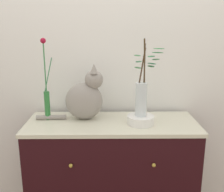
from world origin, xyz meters
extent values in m
cube|color=white|center=(0.00, 0.30, 1.30)|extent=(4.40, 0.08, 2.60)
cube|color=black|center=(0.00, 0.00, 0.44)|extent=(1.12, 0.43, 0.87)
cube|color=beige|center=(0.00, 0.00, 0.88)|extent=(1.15, 0.44, 0.02)
sphere|color=#B79338|center=(-0.25, -0.23, 0.70)|extent=(0.02, 0.02, 0.02)
sphere|color=#B79338|center=(0.25, -0.23, 0.70)|extent=(0.02, 0.02, 0.02)
ellipsoid|color=gray|center=(-0.19, 0.06, 1.02)|extent=(0.26, 0.17, 0.26)
sphere|color=gray|center=(-0.12, 0.07, 1.17)|extent=(0.12, 0.12, 0.12)
cone|color=gray|center=(-0.12, 0.10, 1.25)|extent=(0.05, 0.05, 0.06)
cone|color=gray|center=(-0.12, 0.03, 1.25)|extent=(0.05, 0.05, 0.06)
cylinder|color=gray|center=(-0.42, 0.05, 0.91)|extent=(0.20, 0.04, 0.03)
cylinder|color=#2B7334|center=(-0.44, 0.06, 1.00)|extent=(0.04, 0.04, 0.20)
cylinder|color=#397B45|center=(-0.44, 0.06, 1.25)|extent=(0.01, 0.01, 0.32)
sphere|color=maroon|center=(-0.44, 0.06, 1.43)|extent=(0.04, 0.04, 0.04)
cylinder|color=#377B4E|center=(-0.42, 0.06, 1.21)|extent=(0.06, 0.01, 0.23)
cylinder|color=white|center=(0.19, -0.04, 0.92)|extent=(0.18, 0.18, 0.06)
cylinder|color=silver|center=(0.19, -0.04, 1.06)|extent=(0.07, 0.07, 0.22)
cylinder|color=#432E1E|center=(0.18, -0.02, 1.24)|extent=(0.05, 0.02, 0.31)
ellipsoid|color=#3B713F|center=(0.17, 0.01, 1.26)|extent=(0.06, 0.08, 0.01)
ellipsoid|color=#3B744E|center=(0.17, 0.01, 1.30)|extent=(0.06, 0.08, 0.01)
ellipsoid|color=#35713E|center=(0.16, 0.02, 1.34)|extent=(0.06, 0.08, 0.01)
cylinder|color=#473421|center=(0.20, -0.04, 1.25)|extent=(0.02, 0.08, 0.33)
ellipsoid|color=#31713D|center=(0.24, -0.05, 1.28)|extent=(0.05, 0.08, 0.01)
ellipsoid|color=#41794A|center=(0.27, -0.05, 1.32)|extent=(0.07, 0.08, 0.01)
ellipsoid|color=#337C41|center=(0.28, -0.06, 1.36)|extent=(0.08, 0.05, 0.01)
cylinder|color=#42331B|center=(0.20, -0.04, 1.27)|extent=(0.03, 0.08, 0.36)
ellipsoid|color=#32754D|center=(0.24, -0.05, 1.30)|extent=(0.07, 0.08, 0.01)
ellipsoid|color=#307945|center=(0.24, -0.07, 1.34)|extent=(0.07, 0.08, 0.01)
ellipsoid|color=#3A8247|center=(0.28, -0.06, 1.39)|extent=(0.08, 0.06, 0.01)
camera|label=1|loc=(-0.02, -1.68, 1.52)|focal=42.53mm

